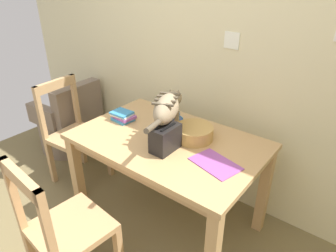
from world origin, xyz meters
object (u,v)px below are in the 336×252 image
object	(u,v)px
wicker_basket	(194,133)
wicker_armchair	(69,126)
dining_table	(168,150)
saucer_bowl	(174,125)
book_stack	(123,116)
coffee_mug	(175,118)
toaster	(165,138)
cat	(167,109)
wooden_chair_far	(74,134)
magazine	(215,164)
wooden_chair_near	(64,230)

from	to	relation	value
wicker_basket	wicker_armchair	size ratio (longest dim) A/B	0.34
dining_table	saucer_bowl	world-z (taller)	saucer_bowl
book_stack	wicker_armchair	bearing A→B (deg)	169.22
saucer_bowl	wicker_armchair	distance (m)	1.55
coffee_mug	wicker_basket	size ratio (longest dim) A/B	0.47
toaster	cat	bearing A→B (deg)	122.77
toaster	dining_table	bearing A→B (deg)	120.98
dining_table	wicker_armchair	distance (m)	1.60
saucer_bowl	toaster	world-z (taller)	toaster
coffee_mug	wooden_chair_far	size ratio (longest dim) A/B	0.13
dining_table	wicker_armchair	xyz separation A→B (m)	(-1.54, 0.22, -0.39)
coffee_mug	book_stack	distance (m)	0.41
dining_table	coffee_mug	distance (m)	0.25
toaster	wicker_armchair	size ratio (longest dim) A/B	0.26
saucer_bowl	wooden_chair_far	xyz separation A→B (m)	(-0.96, -0.23, -0.31)
magazine	wooden_chair_far	xyz separation A→B (m)	(-1.44, 0.00, -0.29)
saucer_bowl	wicker_basket	bearing A→B (deg)	-14.79
wicker_armchair	wicker_basket	bearing A→B (deg)	-96.50
coffee_mug	cat	bearing A→B (deg)	-68.18
magazine	wicker_armchair	distance (m)	2.03
book_stack	toaster	bearing A→B (deg)	-14.47
dining_table	magazine	size ratio (longest dim) A/B	4.46
saucer_bowl	wooden_chair_far	distance (m)	1.03
book_stack	wooden_chair_near	world-z (taller)	wooden_chair_near
wicker_basket	wooden_chair_near	bearing A→B (deg)	-106.86
wicker_basket	dining_table	bearing A→B (deg)	-140.84
wooden_chair_far	wooden_chair_near	bearing A→B (deg)	45.82
coffee_mug	book_stack	world-z (taller)	coffee_mug
wicker_armchair	dining_table	bearing A→B (deg)	-100.93
cat	wicker_basket	distance (m)	0.26
wicker_basket	toaster	size ratio (longest dim) A/B	1.33
cat	wooden_chair_near	xyz separation A→B (m)	(-0.14, -0.79, -0.52)
cat	wooden_chair_far	size ratio (longest dim) A/B	0.66
coffee_mug	wicker_armchair	bearing A→B (deg)	177.89
dining_table	coffee_mug	world-z (taller)	coffee_mug
book_stack	wicker_armchair	size ratio (longest dim) A/B	0.23
coffee_mug	wooden_chair_near	bearing A→B (deg)	-94.15
dining_table	wicker_basket	xyz separation A→B (m)	(0.14, 0.11, 0.14)
cat	wooden_chair_near	size ratio (longest dim) A/B	0.66
book_stack	wicker_basket	bearing A→B (deg)	9.47
toaster	wooden_chair_near	xyz separation A→B (m)	(-0.21, -0.68, -0.38)
toaster	wicker_basket	bearing A→B (deg)	74.63
cat	wooden_chair_far	distance (m)	1.16
book_stack	wooden_chair_near	distance (m)	0.93
cat	wicker_armchair	bearing A→B (deg)	148.66
wicker_armchair	wooden_chair_far	bearing A→B (deg)	-121.98
dining_table	wicker_basket	distance (m)	0.23
saucer_bowl	wooden_chair_near	world-z (taller)	wooden_chair_near
book_stack	wicker_basket	distance (m)	0.59
coffee_mug	toaster	distance (m)	0.32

